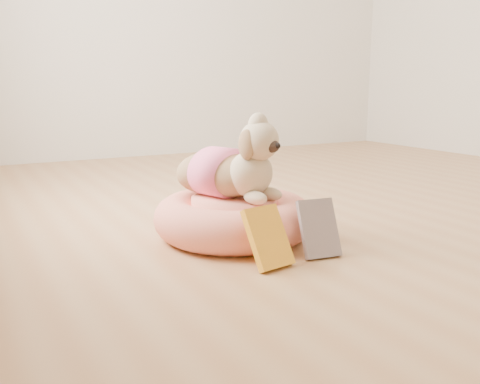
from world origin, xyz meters
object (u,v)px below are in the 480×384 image
book_yellow (268,237)px  book_white (319,228)px  dog (232,154)px  pet_bed (234,218)px

book_yellow → book_white: (0.22, 0.01, 0.00)m
dog → book_white: dog is taller
pet_bed → dog: 0.25m
book_yellow → book_white: bearing=-7.2°
book_yellow → book_white: 0.22m
dog → pet_bed: bearing=-61.8°
dog → book_yellow: (-0.06, -0.36, -0.23)m
dog → book_white: (0.16, -0.36, -0.23)m
book_yellow → dog: bearing=71.5°
dog → book_yellow: 0.44m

